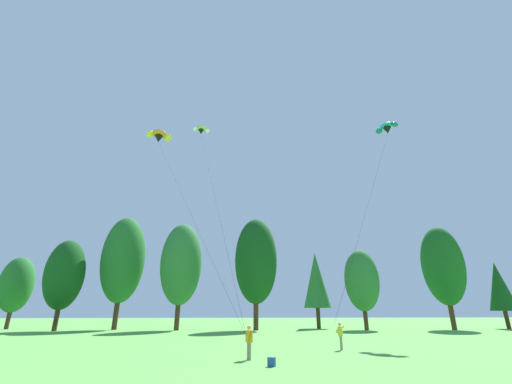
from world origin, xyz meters
The scene contains 15 objects.
treeline_tree_a centered at (-33.83, 48.21, 5.96)m, with size 4.46×4.46×9.84m.
treeline_tree_b centered at (-25.02, 43.23, 6.93)m, with size 4.89×4.89×11.44m.
treeline_tree_c centered at (-18.57, 45.90, 9.35)m, with size 5.97×5.97×15.45m.
treeline_tree_d centered at (-10.03, 44.04, 8.58)m, with size 5.62×5.62×14.16m.
treeline_tree_e centered at (0.35, 43.44, 9.03)m, with size 5.83×5.83×14.91m.
treeline_tree_f centered at (9.62, 47.10, 6.71)m, with size 3.96×3.96×10.71m.
treeline_tree_g centered at (15.10, 43.21, 6.42)m, with size 4.66×4.66×10.61m.
treeline_tree_h centered at (27.15, 43.06, 8.54)m, with size 5.61×5.61×14.10m.
treeline_tree_i centered at (35.98, 44.38, 5.76)m, with size 3.62×3.62×9.20m.
kite_flyer_near centered at (-1.86, 15.99, 0.99)m, with size 0.41×0.60×1.69m.
kite_flyer_mid centered at (4.41, 20.18, 1.00)m, with size 0.73×0.75×1.69m.
parafoil_kite_high_orange centered at (-11.83, 31.77, 21.69)m, with size 11.29×16.85×21.28m.
parafoil_kite_mid_teal centered at (16.96, 33.69, 25.05)m, with size 14.16×14.86×24.16m.
parafoil_kite_far_lime_white centered at (-6.99, 31.88, 22.72)m, with size 6.00×16.58×22.10m.
backpack centered at (-0.92, 13.74, 0.20)m, with size 0.32×0.24×0.40m, color #234C89.
Camera 1 is at (-2.79, -3.26, 2.45)m, focal length 23.28 mm.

